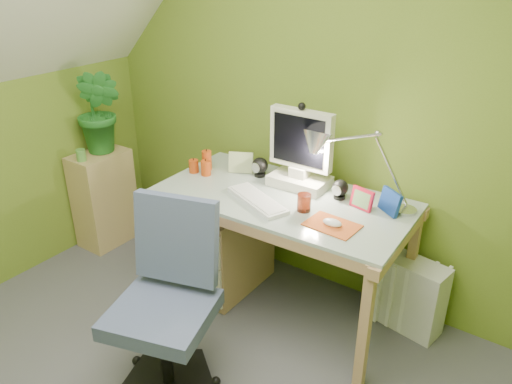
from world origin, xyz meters
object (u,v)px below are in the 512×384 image
Objects in this scene: desk at (282,254)px; radiator at (405,292)px; potted_plant at (100,111)px; side_ledge at (104,198)px; task_chair at (162,312)px; desk_lamp at (377,151)px; monitor at (301,140)px.

desk is 0.75m from radiator.
desk is at bearing 1.37° from potted_plant.
side_ledge is (-1.51, -0.09, -0.03)m from desk.
potted_plant is at bearing 64.89° from side_ledge.
desk_lamp is at bearing 44.56° from task_chair.
side_ledge is (-1.96, -0.27, -0.73)m from desk_lamp.
desk reaches higher than radiator.
desk_lamp is (0.45, 0.00, 0.03)m from monitor.
side_ledge is at bearing -172.71° from desk_lamp.
side_ledge is at bearing -160.87° from radiator.
radiator is (0.68, 0.10, -0.83)m from monitor.
potted_plant reaches higher than desk.
potted_plant is (0.02, 0.05, 0.66)m from side_ledge.
side_ledge is 2.22m from radiator.
radiator is at bearing 9.42° from side_ledge.
monitor is at bearing 179.57° from desk_lamp.
desk_lamp is at bearing -1.26° from monitor.
desk is 0.88m from task_chair.
desk_lamp is 0.67× the size of task_chair.
task_chair is at bearing -29.60° from side_ledge.
task_chair is at bearing -99.90° from desk.
desk_lamp is at bearing 19.96° from desk.
desk_lamp is 1.95m from potted_plant.
radiator is at bearing 8.23° from potted_plant.
task_chair is 1.42m from radiator.
desk_lamp is 2.10m from side_ledge.
side_ledge reaches higher than radiator.
task_chair is (1.36, -0.84, -0.54)m from potted_plant.
task_chair is at bearing -31.58° from potted_plant.
potted_plant is at bearing -173.00° from monitor.
potted_plant is at bearing -174.07° from desk_lamp.
desk is 3.22× the size of radiator.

